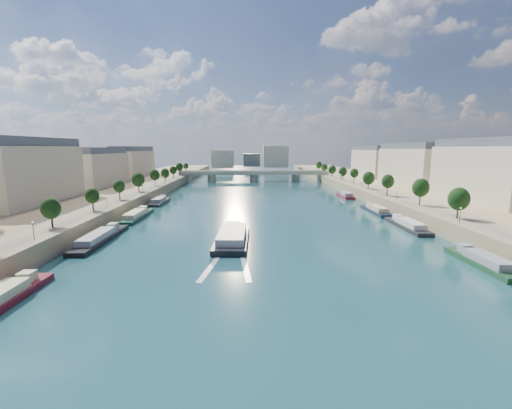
{
  "coord_description": "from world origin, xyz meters",
  "views": [
    {
      "loc": [
        -5.41,
        -44.58,
        25.19
      ],
      "look_at": [
        -2.14,
        77.05,
        5.0
      ],
      "focal_mm": 24.0,
      "sensor_mm": 36.0,
      "label": 1
    }
  ],
  "objects": [
    {
      "name": "pave_right",
      "position": [
        57.0,
        100.0,
        5.05
      ],
      "size": [
        14.0,
        520.0,
        0.1
      ],
      "primitive_type": "cube",
      "color": "gray",
      "rests_on": "quay_right"
    },
    {
      "name": "quay_left",
      "position": [
        -72.0,
        100.0,
        2.5
      ],
      "size": [
        44.0,
        520.0,
        5.0
      ],
      "primitive_type": "cube",
      "color": "#9E8460",
      "rests_on": "ground"
    },
    {
      "name": "wake",
      "position": [
        -9.43,
        29.78,
        0.02
      ],
      "size": [
        10.76,
        26.0,
        0.04
      ],
      "color": "silver",
      "rests_on": "ground"
    },
    {
      "name": "moored_barges_left",
      "position": [
        -45.5,
        44.83,
        0.84
      ],
      "size": [
        5.0,
        157.25,
        3.6
      ],
      "color": "#1C1C3E",
      "rests_on": "ground"
    },
    {
      "name": "moored_barges_right",
      "position": [
        45.5,
        55.16,
        0.84
      ],
      "size": [
        5.0,
        162.13,
        3.6
      ],
      "color": "black",
      "rests_on": "ground"
    },
    {
      "name": "tour_barge",
      "position": [
        -9.43,
        46.34,
        1.14
      ],
      "size": [
        9.33,
        29.58,
        3.98
      ],
      "rotation": [
        0.0,
        0.0,
        -0.03
      ],
      "color": "black",
      "rests_on": "ground"
    },
    {
      "name": "buildings_left",
      "position": [
        -85.0,
        112.0,
        16.45
      ],
      "size": [
        16.0,
        226.0,
        23.2
      ],
      "color": "#C5B598",
      "rests_on": "ground"
    },
    {
      "name": "trees_right",
      "position": [
        55.0,
        110.0,
        10.48
      ],
      "size": [
        4.8,
        268.8,
        8.26
      ],
      "color": "#382B1E",
      "rests_on": "ground"
    },
    {
      "name": "bridge",
      "position": [
        0.0,
        215.32,
        5.08
      ],
      "size": [
        112.0,
        12.0,
        8.15
      ],
      "color": "#C1B79E",
      "rests_on": "ground"
    },
    {
      "name": "quay_right",
      "position": [
        72.0,
        100.0,
        2.5
      ],
      "size": [
        44.0,
        520.0,
        5.0
      ],
      "primitive_type": "cube",
      "color": "#9E8460",
      "rests_on": "ground"
    },
    {
      "name": "buildings_right",
      "position": [
        85.0,
        112.0,
        16.45
      ],
      "size": [
        16.0,
        226.0,
        23.2
      ],
      "color": "#C5B598",
      "rests_on": "ground"
    },
    {
      "name": "lamps_right",
      "position": [
        52.5,
        105.0,
        7.78
      ],
      "size": [
        0.36,
        200.36,
        4.28
      ],
      "color": "black",
      "rests_on": "ground"
    },
    {
      "name": "pave_left",
      "position": [
        -57.0,
        100.0,
        5.05
      ],
      "size": [
        14.0,
        520.0,
        0.1
      ],
      "primitive_type": "cube",
      "color": "gray",
      "rests_on": "quay_left"
    },
    {
      "name": "trees_left",
      "position": [
        -55.0,
        102.0,
        10.48
      ],
      "size": [
        4.8,
        268.8,
        8.26
      ],
      "color": "#382B1E",
      "rests_on": "ground"
    },
    {
      "name": "ground",
      "position": [
        0.0,
        100.0,
        0.0
      ],
      "size": [
        700.0,
        700.0,
        0.0
      ],
      "primitive_type": "plane",
      "color": "#0C3538",
      "rests_on": "ground"
    },
    {
      "name": "skyline",
      "position": [
        3.19,
        319.52,
        14.66
      ],
      "size": [
        79.0,
        42.0,
        22.0
      ],
      "color": "#C5B598",
      "rests_on": "ground"
    },
    {
      "name": "lamps_left",
      "position": [
        -52.5,
        90.0,
        7.78
      ],
      "size": [
        0.36,
        200.36,
        4.28
      ],
      "color": "black",
      "rests_on": "ground"
    }
  ]
}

